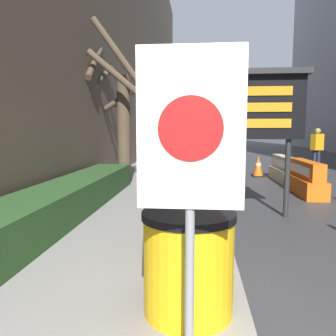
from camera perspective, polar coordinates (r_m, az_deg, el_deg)
hedge_strip at (r=6.25m, az=-16.78°, el=-4.92°), size 0.90×6.46×0.56m
bare_tree at (r=9.53m, az=-8.49°, el=10.41°), size 2.18×2.20×4.41m
barrel_drum_foreground at (r=2.79m, az=3.58°, el=-16.01°), size 0.76×0.76×0.85m
barrel_drum_middle at (r=3.76m, az=2.72°, el=-9.95°), size 0.76×0.76×0.85m
warning_sign at (r=1.99m, az=3.93°, el=3.17°), size 0.65×0.08×1.99m
message_board at (r=6.29m, az=11.42°, el=10.42°), size 2.65×0.36×2.72m
jersey_barrier_orange_far at (r=9.09m, az=22.82°, el=-1.86°), size 0.52×1.94×0.86m
jersey_barrier_cream at (r=11.14m, az=19.50°, el=-0.37°), size 0.52×2.07×0.81m
traffic_cone_near at (r=12.02m, az=15.44°, el=0.31°), size 0.42×0.42×0.76m
traffic_light_near_curb at (r=14.39m, az=10.29°, el=12.79°), size 0.28×0.44×4.47m
pedestrian_worker at (r=14.79m, az=10.21°, el=3.90°), size 0.30×0.45×1.64m
pedestrian_passerby at (r=14.69m, az=24.53°, el=3.58°), size 0.52×0.45×1.72m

